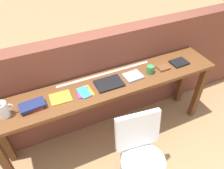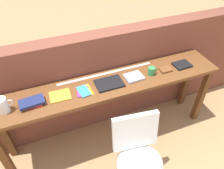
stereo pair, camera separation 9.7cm
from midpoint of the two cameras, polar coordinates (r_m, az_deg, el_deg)
The scene contains 14 objects.
ground_plane at distance 2.79m, azimuth 3.00°, elevation -17.40°, with size 40.00×40.00×0.00m, color tan.
brick_wall_back at distance 2.69m, azimuth -1.99°, elevation 0.91°, with size 6.00×0.20×1.29m, color brown.
sideboard at distance 2.39m, azimuth 0.73°, elevation -2.19°, with size 2.50×0.44×0.88m.
chair_white_moulded at distance 2.19m, azimuth 8.17°, elevation -17.14°, with size 0.49×0.50×0.89m.
pitcher_white at distance 2.16m, azimuth -25.51°, elevation -4.89°, with size 0.14×0.10×0.18m.
book_stack_leftmost at distance 2.17m, azimuth -18.93°, elevation -4.40°, with size 0.24×0.17×0.05m.
magazine_cycling at distance 2.19m, azimuth -12.17°, elevation -2.90°, with size 0.20×0.17×0.01m, color gold.
pamphlet_pile_colourful at distance 2.21m, azimuth -5.98°, elevation -1.65°, with size 0.17×0.19×0.01m.
book_open_centre at distance 2.27m, azimuth 0.49°, elevation 0.29°, with size 0.28×0.20×0.02m, color black.
book_grey_hardcover at distance 2.37m, azimuth 6.90°, elevation 1.96°, with size 0.19×0.16×0.02m, color #9E9EA3.
mug at distance 2.43m, azimuth 11.44°, elevation 3.49°, with size 0.11×0.08×0.09m.
leather_journal_brown at distance 2.54m, azimuth 14.84°, elevation 3.76°, with size 0.13×0.10×0.02m, color brown.
book_repair_rightmost at distance 2.67m, azimuth 18.82°, elevation 4.88°, with size 0.20×0.15×0.02m, color black.
ruler_metal_back_edge at distance 2.42m, azimuth -0.43°, elevation 2.91°, with size 1.10×0.03×0.00m, color silver.
Camera 2 is at (-0.62, -1.33, 2.37)m, focal length 35.00 mm.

